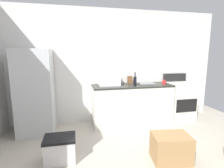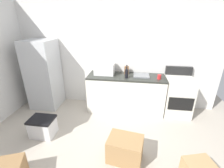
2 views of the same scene
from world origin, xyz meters
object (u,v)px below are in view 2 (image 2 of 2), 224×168
Objects in this scene: refrigerator at (44,75)px; coffee_mug at (159,77)px; knife_block at (127,70)px; stove_oven at (178,96)px; microwave at (105,69)px; wine_bottle at (127,73)px; cardboard_box_medium at (125,149)px; storage_bin at (43,127)px.

refrigerator is 2.79m from coffee_mug.
stove_oven is at bearing -7.44° from knife_block.
microwave is 0.57m from wine_bottle.
cardboard_box_medium is at bearing -34.52° from refrigerator.
cardboard_box_medium is (0.09, -1.39, -0.81)m from wine_bottle.
knife_block is at bearing 5.99° from refrigerator.
refrigerator is at bearing 177.65° from wine_bottle.
storage_bin is at bearing -138.40° from knife_block.
cardboard_box_medium is (0.10, -1.69, -0.79)m from knife_block.
wine_bottle is 0.72m from coffee_mug.
wine_bottle is 2.04m from storage_bin.
refrigerator is 2.07m from wine_bottle.
wine_bottle reaches higher than coffee_mug.
coffee_mug is 0.18× the size of cardboard_box_medium.
knife_block is at bearing 41.60° from storage_bin.
stove_oven is 1.33m from wine_bottle.
coffee_mug is 0.78m from knife_block.
refrigerator is at bearing -174.01° from knife_block.
cardboard_box_medium is at bearing -126.13° from stove_oven.
knife_block is 0.33× the size of cardboard_box_medium.
stove_oven is 2.02× the size of cardboard_box_medium.
cardboard_box_medium is at bearing -86.53° from knife_block.
microwave is 0.85× the size of cardboard_box_medium.
microwave is 4.60× the size of coffee_mug.
storage_bin is at bearing -145.64° from wine_bottle.
microwave is at bearing 172.24° from coffee_mug.
wine_bottle is (2.06, -0.08, 0.17)m from refrigerator.
coffee_mug is (1.26, -0.17, -0.09)m from microwave.
storage_bin is (-2.74, -1.19, -0.27)m from stove_oven.
knife_block is 0.39× the size of storage_bin.
microwave reaches higher than knife_block.
wine_bottle reaches higher than storage_bin.
stove_oven reaches higher than knife_block.
microwave reaches higher than stove_oven.
stove_oven reaches higher than coffee_mug.
stove_oven is 2.39× the size of microwave.
refrigerator is at bearing -175.57° from microwave.
wine_bottle is 0.55× the size of cardboard_box_medium.
refrigerator is 9.38× the size of knife_block.
refrigerator is at bearing -179.03° from stove_oven.
knife_block is at bearing 10.52° from microwave.
coffee_mug is at bearing -20.01° from knife_block.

